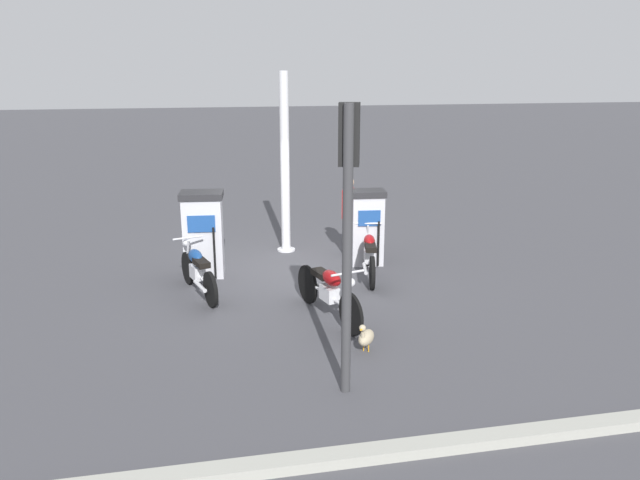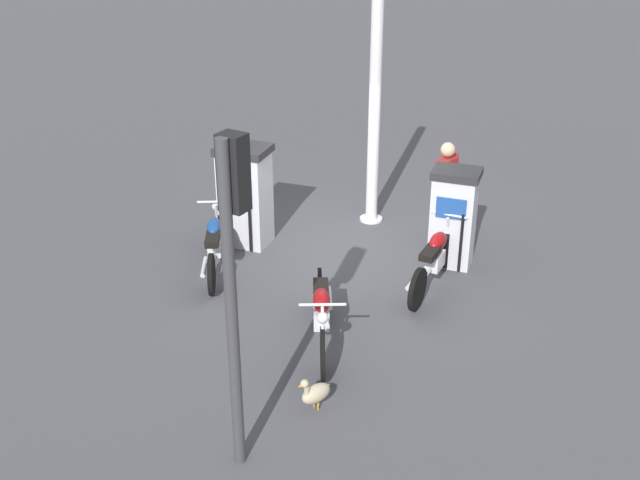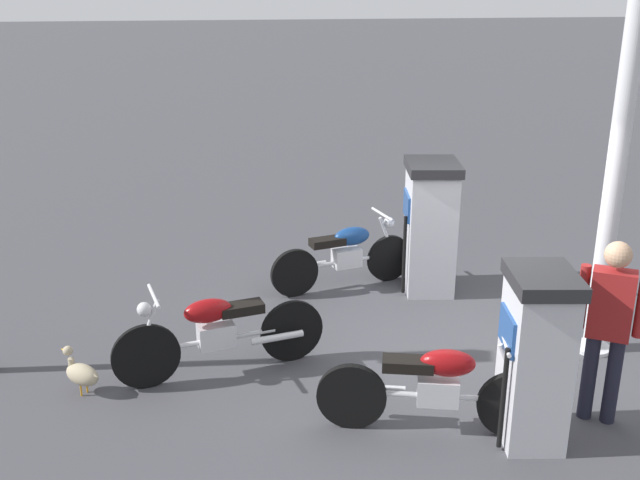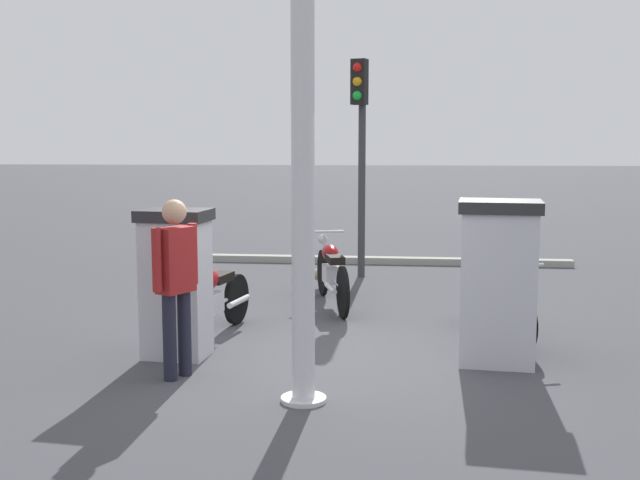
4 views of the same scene
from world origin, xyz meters
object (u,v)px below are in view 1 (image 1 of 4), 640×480
motorcycle_extra (329,290)px  attendant_person (348,210)px  fuel_pump_near (203,234)px  roadside_traffic_light (348,200)px  canopy_support_pole (285,168)px  wandering_duck (366,337)px  fuel_pump_far (367,227)px  motorcycle_near_pump (197,270)px  motorcycle_far_pump (369,254)px

motorcycle_extra → attendant_person: attendant_person is taller
fuel_pump_near → roadside_traffic_light: roadside_traffic_light is taller
fuel_pump_near → motorcycle_extra: size_ratio=0.79×
roadside_traffic_light → canopy_support_pole: bearing=176.9°
motorcycle_extra → attendant_person: (-3.41, 1.27, 0.50)m
fuel_pump_near → roadside_traffic_light: 5.38m
motorcycle_extra → wandering_duck: size_ratio=4.47×
fuel_pump_far → motorcycle_near_pump: (1.04, -3.49, -0.33)m
fuel_pump_near → fuel_pump_far: size_ratio=1.07×
motorcycle_far_pump → roadside_traffic_light: roadside_traffic_light is taller
motorcycle_extra → motorcycle_far_pump: bearing=145.9°
fuel_pump_near → canopy_support_pole: canopy_support_pole is taller
motorcycle_near_pump → motorcycle_far_pump: bearing=94.4°
motorcycle_near_pump → wandering_duck: motorcycle_near_pump is taller
motorcycle_near_pump → canopy_support_pole: size_ratio=0.49×
motorcycle_near_pump → motorcycle_extra: motorcycle_extra is taller
fuel_pump_far → motorcycle_far_pump: fuel_pump_far is taller
motorcycle_extra → attendant_person: size_ratio=1.23×
attendant_person → roadside_traffic_light: size_ratio=0.49×
roadside_traffic_light → wandering_duck: bearing=149.1°
fuel_pump_near → canopy_support_pole: 2.51m
fuel_pump_near → canopy_support_pole: bearing=125.7°
fuel_pump_near → canopy_support_pole: (-1.33, 1.86, 1.03)m
motorcycle_near_pump → motorcycle_far_pump: size_ratio=0.96×
motorcycle_far_pump → roadside_traffic_light: bearing=-21.4°
motorcycle_near_pump → wandering_duck: (2.94, 2.24, -0.23)m
fuel_pump_near → fuel_pump_far: (0.00, 3.32, -0.06)m
motorcycle_near_pump → canopy_support_pole: 3.43m
motorcycle_near_pump → motorcycle_far_pump: motorcycle_far_pump is taller
attendant_person → motorcycle_near_pump: bearing=-61.7°
motorcycle_extra → canopy_support_pole: size_ratio=0.54×
fuel_pump_far → motorcycle_far_pump: size_ratio=0.78×
motorcycle_extra → canopy_support_pole: canopy_support_pole is taller
fuel_pump_near → attendant_person: size_ratio=0.97×
motorcycle_extra → canopy_support_pole: 4.24m
fuel_pump_far → fuel_pump_near: bearing=-90.0°
wandering_duck → roadside_traffic_light: roadside_traffic_light is taller
motorcycle_extra → roadside_traffic_light: (2.24, -0.34, 1.94)m
fuel_pump_far → roadside_traffic_light: 5.48m
motorcycle_extra → wandering_duck: (1.31, 0.22, -0.27)m
attendant_person → wandering_duck: attendant_person is taller
motorcycle_extra → wandering_duck: bearing=9.5°
roadside_traffic_light → motorcycle_far_pump: bearing=158.6°
fuel_pump_far → motorcycle_extra: bearing=-28.8°
fuel_pump_near → canopy_support_pole: size_ratio=0.43×
attendant_person → wandering_duck: size_ratio=3.62×
canopy_support_pole → wandering_duck: bearing=2.3°
motorcycle_far_pump → motorcycle_near_pump: bearing=-85.6°
motorcycle_near_pump → fuel_pump_far: bearing=106.6°
motorcycle_near_pump → attendant_person: 3.79m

